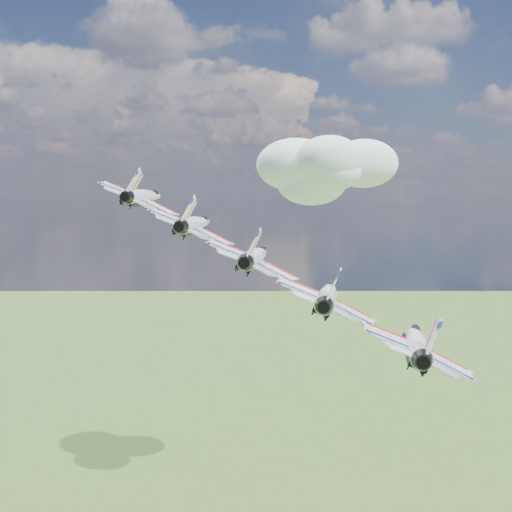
# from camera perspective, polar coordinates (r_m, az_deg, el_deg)

# --- Properties ---
(cloud_far) EXTENTS (59.63, 46.86, 23.43)m
(cloud_far) POSITION_cam_1_polar(r_m,az_deg,el_deg) (279.32, 6.12, 7.43)
(cloud_far) COLOR white
(jet_0) EXTENTS (14.44, 18.34, 9.23)m
(jet_0) POSITION_cam_1_polar(r_m,az_deg,el_deg) (97.35, -9.84, 5.24)
(jet_0) COLOR white
(jet_1) EXTENTS (14.44, 18.34, 9.23)m
(jet_1) POSITION_cam_1_polar(r_m,az_deg,el_deg) (88.71, -5.37, 2.87)
(jet_1) COLOR silver
(jet_2) EXTENTS (14.44, 18.34, 9.23)m
(jet_2) POSITION_cam_1_polar(r_m,az_deg,el_deg) (80.90, 0.00, -0.00)
(jet_2) COLOR white
(jet_3) EXTENTS (14.44, 18.34, 9.23)m
(jet_3) POSITION_cam_1_polar(r_m,az_deg,el_deg) (74.18, 6.42, -3.43)
(jet_3) COLOR white
(jet_4) EXTENTS (14.44, 18.34, 9.23)m
(jet_4) POSITION_cam_1_polar(r_m,az_deg,el_deg) (68.89, 14.04, -7.41)
(jet_4) COLOR white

